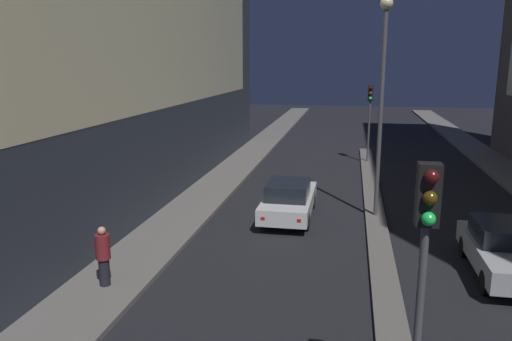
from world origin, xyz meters
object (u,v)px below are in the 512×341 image
at_px(car_left_lane, 289,199).
at_px(street_lamp, 383,78).
at_px(pedestrian_on_left_sidewalk, 103,255).
at_px(car_right_lane, 504,250).
at_px(traffic_light_near, 425,246).
at_px(traffic_light_mid, 370,106).

bearing_deg(car_left_lane, street_lamp, 9.98).
distance_m(car_left_lane, pedestrian_on_left_sidewalk, 8.30).
bearing_deg(car_right_lane, traffic_light_near, -114.25).
bearing_deg(traffic_light_mid, car_left_lane, -106.14).
bearing_deg(car_right_lane, traffic_light_mid, 102.00).
relative_size(traffic_light_near, car_left_lane, 0.96).
bearing_deg(street_lamp, car_left_lane, -170.02).
distance_m(car_left_lane, car_right_lane, 7.90).
xyz_separation_m(traffic_light_mid, pedestrian_on_left_sidewalk, (-7.40, -18.82, -2.43)).
distance_m(traffic_light_near, car_left_lane, 12.38).
bearing_deg(street_lamp, pedestrian_on_left_sidewalk, -133.37).
bearing_deg(pedestrian_on_left_sidewalk, car_right_lane, 15.91).
relative_size(traffic_light_mid, car_left_lane, 0.96).
distance_m(traffic_light_mid, street_lamp, 11.16).
xyz_separation_m(car_right_lane, pedestrian_on_left_sidewalk, (-10.75, -3.06, 0.26)).
relative_size(traffic_light_near, traffic_light_mid, 1.00).
bearing_deg(car_left_lane, pedestrian_on_left_sidewalk, -119.20).
height_order(street_lamp, car_right_lane, street_lamp).
bearing_deg(traffic_light_mid, pedestrian_on_left_sidewalk, -111.46).
bearing_deg(car_right_lane, car_left_lane, 148.04).
xyz_separation_m(street_lamp, car_left_lane, (-3.35, -0.59, -4.64)).
distance_m(street_lamp, car_right_lane, 7.45).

